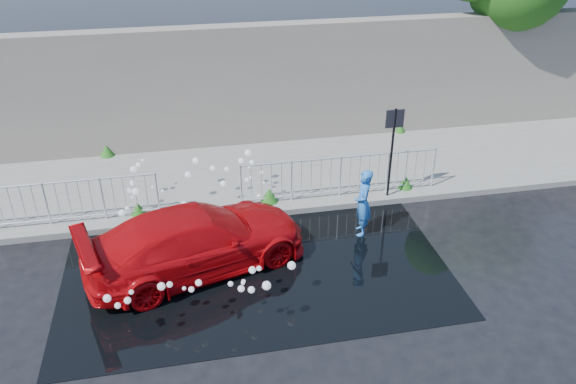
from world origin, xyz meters
name	(u,v)px	position (x,y,z in m)	size (l,w,h in m)	color
ground	(238,299)	(0.00, 0.00, 0.00)	(90.00, 90.00, 0.00)	black
pavement	(216,179)	(0.00, 5.00, 0.07)	(30.00, 4.00, 0.15)	slate
curb	(223,217)	(0.00, 3.00, 0.08)	(30.00, 0.25, 0.16)	slate
retaining_wall	(206,88)	(0.00, 7.20, 1.90)	(30.00, 0.60, 3.50)	#6D675C
puddle	(256,266)	(0.50, 1.00, 0.01)	(8.00, 5.00, 0.01)	black
sign_post	(393,139)	(4.20, 3.10, 1.72)	(0.45, 0.06, 2.50)	black
railing_left	(46,202)	(-4.00, 3.35, 0.74)	(5.05, 0.05, 1.10)	silver
railing_right	(340,175)	(3.00, 3.35, 0.74)	(5.05, 0.05, 1.10)	silver
weeds	(214,180)	(-0.09, 4.50, 0.31)	(12.17, 3.93, 0.36)	#1C4E14
water_spray	(196,211)	(-0.64, 2.21, 0.79)	(3.53, 5.54, 1.10)	white
red_car	(197,240)	(-0.69, 1.23, 0.68)	(1.90, 4.67, 1.35)	#AD060B
person	(363,203)	(3.09, 1.80, 0.81)	(0.59, 0.39, 1.62)	blue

